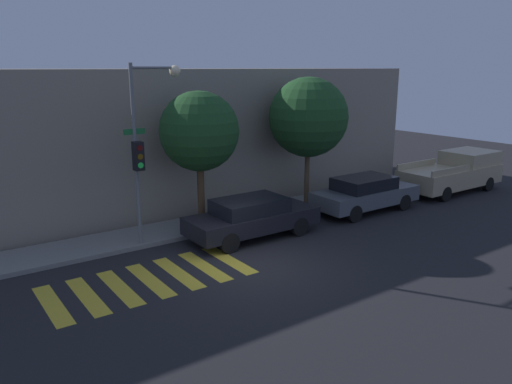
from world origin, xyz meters
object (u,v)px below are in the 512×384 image
(traffic_light_pole, at_px, (146,135))
(pickup_truck, at_px, (454,172))
(tree_near_corner, at_px, (199,132))
(sedan_near_corner, at_px, (252,217))
(tree_midblock, at_px, (308,117))
(sedan_middle, at_px, (365,193))

(traffic_light_pole, bearing_deg, pickup_truck, -4.90)
(traffic_light_pole, height_order, tree_near_corner, traffic_light_pole)
(sedan_near_corner, bearing_deg, pickup_truck, -0.00)
(pickup_truck, height_order, tree_midblock, tree_midblock)
(sedan_near_corner, bearing_deg, sedan_middle, 0.00)
(sedan_middle, distance_m, tree_near_corner, 7.34)
(tree_near_corner, bearing_deg, sedan_middle, -15.81)
(tree_near_corner, bearing_deg, sedan_near_corner, -63.11)
(sedan_near_corner, height_order, tree_midblock, tree_midblock)
(sedan_near_corner, height_order, tree_near_corner, tree_near_corner)
(sedan_near_corner, xyz_separation_m, pickup_truck, (11.68, -0.00, 0.17))
(traffic_light_pole, distance_m, sedan_middle, 9.31)
(traffic_light_pole, height_order, sedan_near_corner, traffic_light_pole)
(traffic_light_pole, height_order, tree_midblock, traffic_light_pole)
(sedan_near_corner, bearing_deg, tree_near_corner, 116.89)
(traffic_light_pole, xyz_separation_m, pickup_truck, (14.84, -1.27, -2.74))
(sedan_middle, relative_size, tree_near_corner, 0.93)
(pickup_truck, distance_m, tree_midblock, 8.33)
(traffic_light_pole, distance_m, tree_midblock, 7.25)
(sedan_middle, height_order, tree_midblock, tree_midblock)
(sedan_near_corner, height_order, sedan_middle, sedan_middle)
(sedan_near_corner, distance_m, tree_midblock, 5.39)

